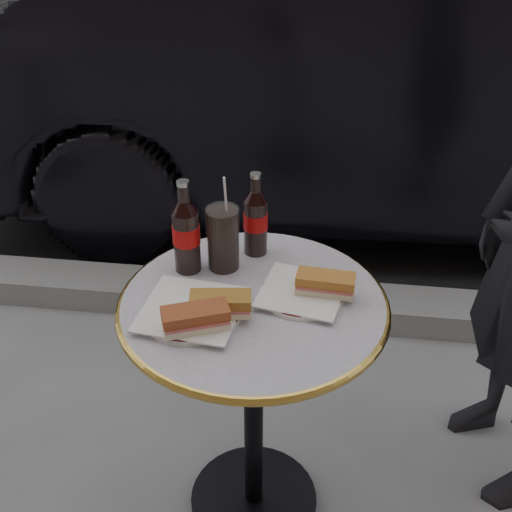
# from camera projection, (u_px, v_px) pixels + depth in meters

# --- Properties ---
(ground) EXTENTS (80.00, 80.00, 0.00)m
(ground) POSITION_uv_depth(u_px,v_px,m) (254.00, 502.00, 1.86)
(ground) COLOR gray
(ground) RESTS_ON ground
(asphalt_road) EXTENTS (40.00, 8.00, 0.00)m
(asphalt_road) POSITION_uv_depth(u_px,v_px,m) (324.00, 44.00, 6.01)
(asphalt_road) COLOR black
(asphalt_road) RESTS_ON ground
(curb) EXTENTS (40.00, 0.20, 0.12)m
(curb) POSITION_uv_depth(u_px,v_px,m) (283.00, 302.00, 2.58)
(curb) COLOR gray
(curb) RESTS_ON ground
(bistro_table) EXTENTS (0.62, 0.62, 0.73)m
(bistro_table) POSITION_uv_depth(u_px,v_px,m) (254.00, 414.00, 1.66)
(bistro_table) COLOR #BAB2C4
(bistro_table) RESTS_ON ground
(plate_left) EXTENTS (0.28, 0.28, 0.01)m
(plate_left) POSITION_uv_depth(u_px,v_px,m) (192.00, 312.00, 1.41)
(plate_left) COLOR silver
(plate_left) RESTS_ON bistro_table
(plate_right) EXTENTS (0.25, 0.25, 0.01)m
(plate_right) POSITION_uv_depth(u_px,v_px,m) (302.00, 293.00, 1.47)
(plate_right) COLOR white
(plate_right) RESTS_ON bistro_table
(sandwich_left_a) EXTENTS (0.15, 0.11, 0.05)m
(sandwich_left_a) POSITION_uv_depth(u_px,v_px,m) (196.00, 320.00, 1.34)
(sandwich_left_a) COLOR #984726
(sandwich_left_a) RESTS_ON plate_left
(sandwich_left_b) EXTENTS (0.14, 0.08, 0.05)m
(sandwich_left_b) POSITION_uv_depth(u_px,v_px,m) (221.00, 305.00, 1.38)
(sandwich_left_b) COLOR #9F6A28
(sandwich_left_b) RESTS_ON plate_left
(sandwich_right) EXTENTS (0.14, 0.07, 0.05)m
(sandwich_right) POSITION_uv_depth(u_px,v_px,m) (325.00, 285.00, 1.45)
(sandwich_right) COLOR #B7722E
(sandwich_right) RESTS_ON plate_right
(cola_bottle_left) EXTENTS (0.07, 0.07, 0.24)m
(cola_bottle_left) POSITION_uv_depth(u_px,v_px,m) (186.00, 227.00, 1.50)
(cola_bottle_left) COLOR black
(cola_bottle_left) RESTS_ON bistro_table
(cola_bottle_right) EXTENTS (0.08, 0.08, 0.22)m
(cola_bottle_right) POSITION_uv_depth(u_px,v_px,m) (256.00, 214.00, 1.57)
(cola_bottle_right) COLOR black
(cola_bottle_right) RESTS_ON bistro_table
(cola_glass) EXTENTS (0.08, 0.08, 0.16)m
(cola_glass) POSITION_uv_depth(u_px,v_px,m) (223.00, 238.00, 1.53)
(cola_glass) COLOR black
(cola_glass) RESTS_ON bistro_table
(parked_car) EXTENTS (1.67, 4.28, 1.39)m
(parked_car) POSITION_uv_depth(u_px,v_px,m) (402.00, 72.00, 3.01)
(parked_car) COLOR black
(parked_car) RESTS_ON ground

